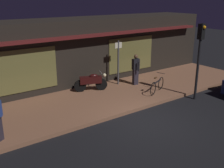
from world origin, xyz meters
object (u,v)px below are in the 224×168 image
Objects in this scene: motorcycle at (91,81)px; sign_post at (118,60)px; traffic_light_pole at (200,49)px; bicycle_parked at (157,85)px; person_bystander at (136,69)px.

sign_post is (1.76, 0.08, 0.86)m from motorcycle.
traffic_light_pole is at bearing -44.76° from motorcycle.
bicycle_parked is 1.69m from person_bystander.
bicycle_parked is at bearing 126.02° from traffic_light_pole.
motorcycle is at bearing 135.24° from traffic_light_pole.
person_bystander is (2.50, -0.51, 0.38)m from motorcycle.
sign_post is at bearing 2.62° from motorcycle.
traffic_light_pole is (1.15, -3.11, 1.45)m from person_bystander.
motorcycle is 1.96m from sign_post.
traffic_light_pole is at bearing -62.99° from sign_post.
motorcycle is at bearing 140.39° from bicycle_parked.
traffic_light_pole reaches higher than sign_post.
person_bystander is at bearing -38.59° from sign_post.
person_bystander is 0.46× the size of traffic_light_pole.
bicycle_parked is at bearing -39.61° from motorcycle.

